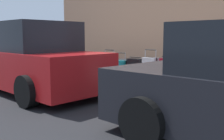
# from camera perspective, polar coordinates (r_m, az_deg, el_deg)

# --- Properties ---
(ground_plane) EXTENTS (40.00, 40.00, 0.00)m
(ground_plane) POSITION_cam_1_polar(r_m,az_deg,el_deg) (6.96, 1.93, -4.16)
(ground_plane) COLOR black
(sidewalk_curb) EXTENTS (18.00, 5.00, 0.14)m
(sidewalk_curb) POSITION_cam_1_polar(r_m,az_deg,el_deg) (8.96, 12.44, -1.30)
(sidewalk_curb) COLOR #ADA89E
(sidewalk_curb) RESTS_ON ground_plane
(suitcase_olive_2) EXTENTS (0.45, 0.24, 1.11)m
(suitcase_olive_2) POSITION_cam_1_polar(r_m,az_deg,el_deg) (6.43, 19.04, -0.71)
(suitcase_olive_2) COLOR #59601E
(suitcase_olive_2) RESTS_ON sidewalk_curb
(suitcase_red_3) EXTENTS (0.38, 0.23, 0.72)m
(suitcase_red_3) POSITION_cam_1_polar(r_m,az_deg,el_deg) (6.60, 15.05, -0.86)
(suitcase_red_3) COLOR red
(suitcase_red_3) RESTS_ON sidewalk_curb
(suitcase_maroon_4) EXTENTS (0.43, 0.20, 0.74)m
(suitcase_maroon_4) POSITION_cam_1_polar(r_m,az_deg,el_deg) (6.90, 11.92, -0.36)
(suitcase_maroon_4) COLOR maroon
(suitcase_maroon_4) RESTS_ON sidewalk_curb
(suitcase_silver_5) EXTENTS (0.42, 0.22, 0.90)m
(suitcase_silver_5) POSITION_cam_1_polar(r_m,az_deg,el_deg) (7.09, 8.18, -0.06)
(suitcase_silver_5) COLOR #9EA0A8
(suitcase_silver_5) RESTS_ON sidewalk_curb
(suitcase_black_6) EXTENTS (0.45, 0.26, 0.68)m
(suitcase_black_6) POSITION_cam_1_polar(r_m,az_deg,el_deg) (7.40, 5.02, 0.04)
(suitcase_black_6) COLOR black
(suitcase_black_6) RESTS_ON sidewalk_curb
(suitcase_teal_7) EXTENTS (0.39, 0.27, 0.78)m
(suitcase_teal_7) POSITION_cam_1_polar(r_m,az_deg,el_deg) (7.67, 1.90, 0.04)
(suitcase_teal_7) COLOR #0F606B
(suitcase_teal_7) RESTS_ON sidewalk_curb
(suitcase_navy_8) EXTENTS (0.46, 0.27, 0.84)m
(suitcase_navy_8) POSITION_cam_1_polar(r_m,az_deg,el_deg) (8.02, -0.53, 0.43)
(suitcase_navy_8) COLOR navy
(suitcase_navy_8) RESTS_ON sidewalk_curb
(suitcase_olive_9) EXTENTS (0.49, 0.28, 0.71)m
(suitcase_olive_9) POSITION_cam_1_polar(r_m,az_deg,el_deg) (8.45, -2.81, 1.07)
(suitcase_olive_9) COLOR #59601E
(suitcase_olive_9) RESTS_ON sidewalk_curb
(fire_hydrant) EXTENTS (0.39, 0.21, 0.72)m
(fire_hydrant) POSITION_cam_1_polar(r_m,az_deg,el_deg) (9.03, -6.95, 1.72)
(fire_hydrant) COLOR #99999E
(fire_hydrant) RESTS_ON sidewalk_curb
(bollard_post) EXTENTS (0.15, 0.15, 0.94)m
(bollard_post) POSITION_cam_1_polar(r_m,az_deg,el_deg) (9.42, -10.16, 2.48)
(bollard_post) COLOR brown
(bollard_post) RESTS_ON sidewalk_curb
(parked_car_red_1) EXTENTS (4.34, 2.03, 1.71)m
(parked_car_red_1) POSITION_cam_1_polar(r_m,az_deg,el_deg) (6.90, -16.87, 2.10)
(parked_car_red_1) COLOR #AD1619
(parked_car_red_1) RESTS_ON ground_plane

